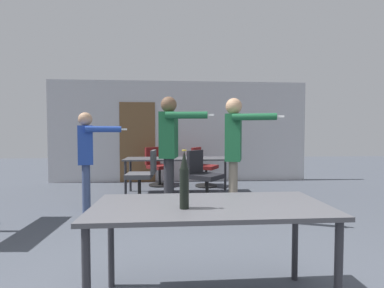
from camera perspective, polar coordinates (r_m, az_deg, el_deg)
back_wall at (r=6.72m, az=-2.87°, el=2.72°), size 6.68×0.12×2.60m
conference_table_near at (r=1.90m, az=4.04°, el=-15.47°), size 1.65×0.69×0.74m
conference_table_far at (r=5.33m, az=-2.99°, el=-3.83°), size 2.19×0.67×0.74m
person_center_tall at (r=4.40m, az=-22.36°, el=-1.60°), size 0.82×0.55×1.58m
person_left_plaid at (r=3.94m, az=-4.95°, el=0.27°), size 0.79×0.70×1.81m
person_right_polo at (r=3.78m, az=9.42°, el=-0.16°), size 0.73×0.72×1.76m
office_chair_far_left at (r=6.13m, az=2.52°, el=-5.37°), size 0.68×0.65×0.92m
office_chair_mid_tucked at (r=6.28m, az=-7.66°, el=-5.22°), size 0.68×0.69×0.92m
office_chair_side_rolled at (r=4.68m, az=2.58°, el=-7.57°), size 0.69×0.68×0.94m
office_chair_near_pushed at (r=4.80m, az=-10.72°, el=-7.31°), size 0.56×0.52×0.94m
beer_bottle at (r=1.73m, az=-1.73°, el=-8.19°), size 0.06×0.06×0.39m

